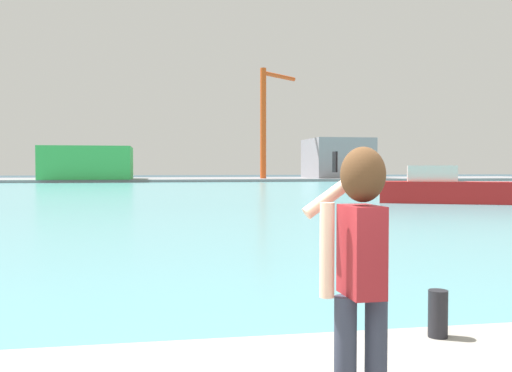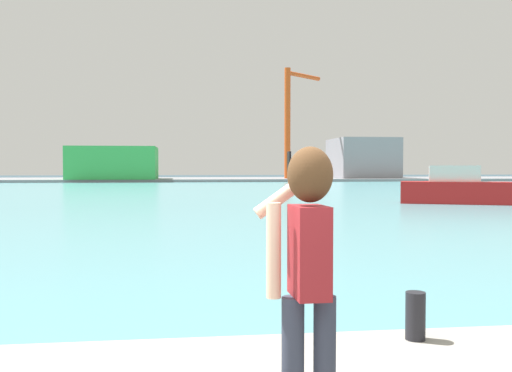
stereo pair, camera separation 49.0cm
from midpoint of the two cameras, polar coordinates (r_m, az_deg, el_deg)
name	(u,v)px [view 1 (the left image)]	position (r m, az deg, el deg)	size (l,w,h in m)	color
ground_plane	(163,192)	(53.26, -9.77, -0.56)	(220.00, 220.00, 0.00)	#334751
harbor_water	(163,191)	(55.26, -9.78, -0.46)	(140.00, 100.00, 0.02)	#599EA8
far_shore_dock	(161,180)	(95.23, -9.90, 0.66)	(140.00, 20.00, 0.43)	gray
person_photographer	(359,256)	(3.47, 6.57, -7.19)	(0.53, 0.55, 1.74)	#2D3342
harbor_bollard	(438,314)	(5.60, 15.74, -12.50)	(0.18, 0.18, 0.45)	black
boat_moored	(446,189)	(37.05, 18.59, -0.33)	(8.63, 5.19, 2.39)	#B21919
warehouse_left	(88,163)	(90.89, -17.03, 2.28)	(13.47, 10.20, 5.08)	green
warehouse_right	(337,158)	(100.32, 8.20, 2.83)	(10.32, 11.79, 6.92)	gray
port_crane	(266,114)	(93.55, 0.91, 7.37)	(7.36, 6.42, 18.29)	#D84C19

